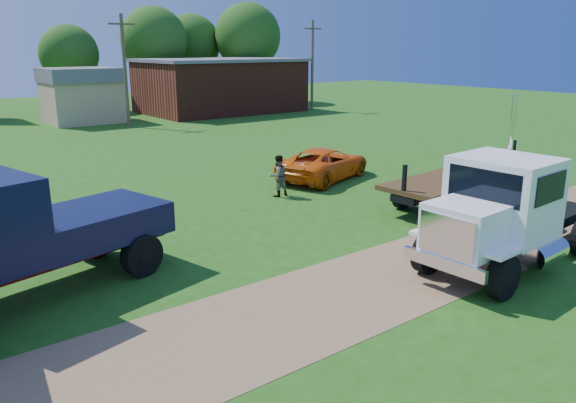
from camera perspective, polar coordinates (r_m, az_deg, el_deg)
ground at (r=17.19m, az=11.90°, el=-7.03°), size 140.00×140.00×0.00m
dirt_track at (r=17.19m, az=11.90°, el=-7.01°), size 120.00×4.20×0.01m
white_semi_tractor at (r=17.72m, az=21.09°, el=-1.12°), size 8.50×3.23×5.08m
navy_truck at (r=16.12m, az=-26.19°, el=-3.24°), size 8.05×4.34×3.43m
orange_pickup at (r=28.31m, az=3.69°, el=3.87°), size 6.27×4.30×1.59m
flatbed_trailer at (r=25.11m, az=17.43°, el=2.04°), size 8.85×3.21×2.23m
spectator_a at (r=24.61m, az=24.51°, el=1.12°), size 0.79×0.60×1.94m
spectator_b at (r=24.93m, az=-1.02°, el=2.61°), size 0.93×0.74×1.86m
brick_building at (r=58.67m, az=-6.89°, el=11.65°), size 15.40×10.40×5.30m
tan_shed at (r=52.83m, az=-20.17°, el=10.16°), size 6.20×5.40×4.70m
utility_poles at (r=48.69m, az=-16.24°, el=12.81°), size 42.20×0.28×9.00m
tree_row at (r=60.43m, az=-25.00°, el=14.58°), size 57.19×13.11×11.49m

